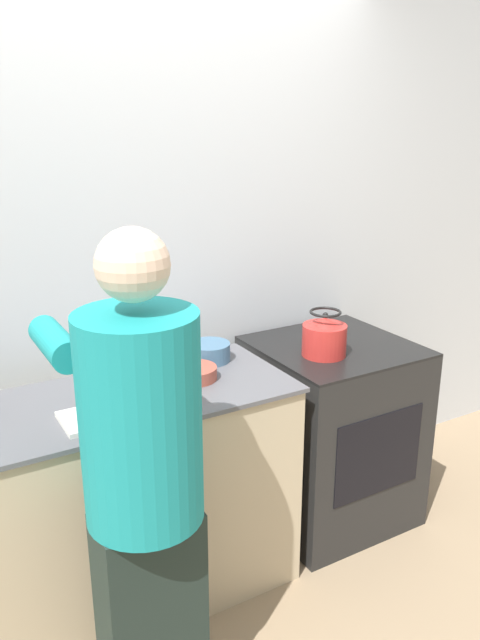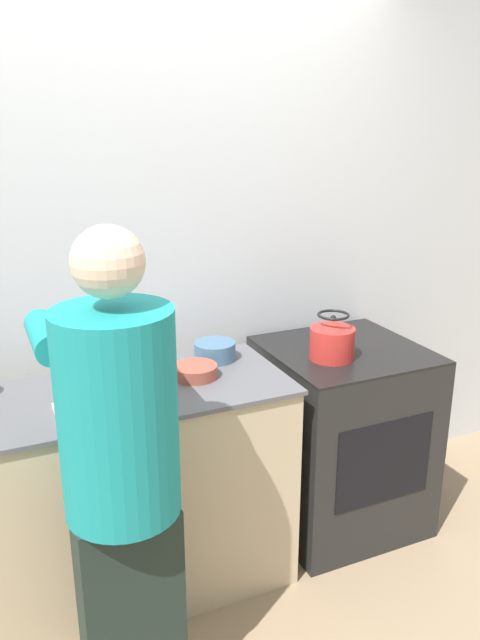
# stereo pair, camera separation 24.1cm
# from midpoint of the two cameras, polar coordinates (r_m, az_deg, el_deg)

# --- Properties ---
(ground_plane) EXTENTS (12.00, 12.00, 0.00)m
(ground_plane) POSITION_cam_midpoint_polar(r_m,az_deg,el_deg) (2.76, -1.03, -25.45)
(ground_plane) COLOR #997F60
(wall_back) EXTENTS (8.00, 0.05, 2.60)m
(wall_back) POSITION_cam_midpoint_polar(r_m,az_deg,el_deg) (2.76, -7.25, 5.42)
(wall_back) COLOR silver
(wall_back) RESTS_ON ground_plane
(counter) EXTENTS (1.68, 0.58, 0.90)m
(counter) POSITION_cam_midpoint_polar(r_m,az_deg,el_deg) (2.60, -11.63, -16.21)
(counter) COLOR #C6B28E
(counter) RESTS_ON ground_plane
(oven) EXTENTS (0.69, 0.68, 0.89)m
(oven) POSITION_cam_midpoint_polar(r_m,az_deg,el_deg) (3.09, 11.47, -10.38)
(oven) COLOR black
(oven) RESTS_ON ground_plane
(person) EXTENTS (0.40, 0.63, 1.63)m
(person) POSITION_cam_midpoint_polar(r_m,az_deg,el_deg) (1.94, -7.27, -13.74)
(person) COLOR #202D27
(person) RESTS_ON ground_plane
(cutting_board) EXTENTS (0.36, 0.19, 0.02)m
(cutting_board) POSITION_cam_midpoint_polar(r_m,az_deg,el_deg) (2.27, -9.10, -7.95)
(cutting_board) COLOR silver
(cutting_board) RESTS_ON counter
(knife) EXTENTS (0.21, 0.05, 0.01)m
(knife) POSITION_cam_midpoint_polar(r_m,az_deg,el_deg) (2.28, -8.55, -7.48)
(knife) COLOR silver
(knife) RESTS_ON cutting_board
(kettle) EXTENTS (0.20, 0.20, 0.21)m
(kettle) POSITION_cam_midpoint_polar(r_m,az_deg,el_deg) (2.75, 10.93, -1.82)
(kettle) COLOR red
(kettle) RESTS_ON oven
(bowl_prep) EXTENTS (0.18, 0.18, 0.05)m
(bowl_prep) POSITION_cam_midpoint_polar(r_m,az_deg,el_deg) (2.51, -1.39, -4.75)
(bowl_prep) COLOR #9E4738
(bowl_prep) RESTS_ON counter
(bowl_mixing) EXTENTS (0.18, 0.18, 0.08)m
(bowl_mixing) POSITION_cam_midpoint_polar(r_m,az_deg,el_deg) (2.68, 0.25, -2.89)
(bowl_mixing) COLOR #426684
(bowl_mixing) RESTS_ON counter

